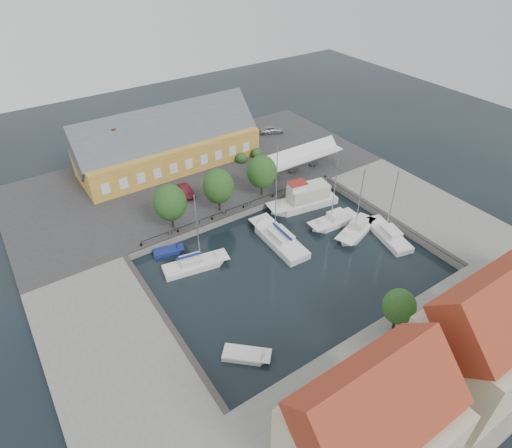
% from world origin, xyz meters
% --- Properties ---
extents(ground, '(140.00, 140.00, 0.00)m').
position_xyz_m(ground, '(0.00, 0.00, 0.00)').
color(ground, black).
rests_on(ground, ground).
extents(north_quay, '(56.00, 26.00, 1.00)m').
position_xyz_m(north_quay, '(0.00, 23.00, 0.50)').
color(north_quay, '#2D2D30').
rests_on(north_quay, ground).
extents(west_quay, '(12.00, 24.00, 1.00)m').
position_xyz_m(west_quay, '(-22.00, -2.00, 0.50)').
color(west_quay, slate).
rests_on(west_quay, ground).
extents(east_quay, '(12.00, 24.00, 1.00)m').
position_xyz_m(east_quay, '(22.00, -2.00, 0.50)').
color(east_quay, slate).
rests_on(east_quay, ground).
extents(south_bank, '(56.00, 14.00, 1.00)m').
position_xyz_m(south_bank, '(0.00, -21.00, 0.50)').
color(south_bank, slate).
rests_on(south_bank, ground).
extents(quay_edge_fittings, '(56.00, 24.72, 0.40)m').
position_xyz_m(quay_edge_fittings, '(0.02, 4.75, 1.06)').
color(quay_edge_fittings, '#383533').
rests_on(quay_edge_fittings, north_quay).
extents(warehouse, '(28.56, 14.00, 9.55)m').
position_xyz_m(warehouse, '(-2.60, 28.36, 4.43)').
color(warehouse, '#B97E2D').
rests_on(warehouse, north_quay).
extents(tent_canopy, '(14.00, 4.00, 2.83)m').
position_xyz_m(tent_canopy, '(14.00, 14.50, 3.68)').
color(tent_canopy, white).
rests_on(tent_canopy, north_quay).
extents(quay_trees, '(18.20, 4.20, 6.30)m').
position_xyz_m(quay_trees, '(-2.00, 12.00, 4.88)').
color(quay_trees, black).
rests_on(quay_trees, north_quay).
extents(car_silver, '(4.79, 3.29, 1.51)m').
position_xyz_m(car_silver, '(18.56, 28.61, 1.76)').
color(car_silver, '#95979C').
rests_on(car_silver, north_quay).
extents(car_red, '(1.64, 3.98, 1.28)m').
position_xyz_m(car_red, '(-4.02, 18.24, 1.64)').
color(car_red, '#54131B').
rests_on(car_red, north_quay).
extents(center_sailboat, '(3.41, 10.31, 13.78)m').
position_xyz_m(center_sailboat, '(1.38, 2.73, 0.36)').
color(center_sailboat, white).
rests_on(center_sailboat, ground).
extents(trawler, '(10.75, 4.69, 5.00)m').
position_xyz_m(trawler, '(9.42, 7.52, 1.02)').
color(trawler, white).
rests_on(trawler, ground).
extents(east_boat_a, '(7.54, 2.87, 10.61)m').
position_xyz_m(east_boat_a, '(10.18, 1.91, 0.26)').
color(east_boat_a, white).
rests_on(east_boat_a, ground).
extents(east_boat_b, '(7.88, 4.76, 10.45)m').
position_xyz_m(east_boat_b, '(11.26, -1.20, 0.26)').
color(east_boat_b, white).
rests_on(east_boat_b, ground).
extents(east_boat_c, '(4.24, 8.17, 10.18)m').
position_xyz_m(east_boat_c, '(13.76, -4.49, 0.26)').
color(east_boat_c, white).
rests_on(east_boat_c, ground).
extents(west_boat_a, '(8.22, 3.62, 10.67)m').
position_xyz_m(west_boat_a, '(-9.85, 4.53, 0.27)').
color(west_boat_a, white).
rests_on(west_boat_a, ground).
extents(launch_sw, '(4.58, 4.41, 0.98)m').
position_xyz_m(launch_sw, '(-11.62, -9.55, 0.09)').
color(launch_sw, white).
rests_on(launch_sw, ground).
extents(launch_nw, '(4.04, 2.42, 0.88)m').
position_xyz_m(launch_nw, '(-11.35, 8.80, 0.09)').
color(launch_nw, navy).
rests_on(launch_nw, ground).
extents(townhouses, '(36.30, 8.50, 12.00)m').
position_xyz_m(townhouses, '(1.93, -23.24, 5.82)').
color(townhouses, beige).
rests_on(townhouses, south_bank).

